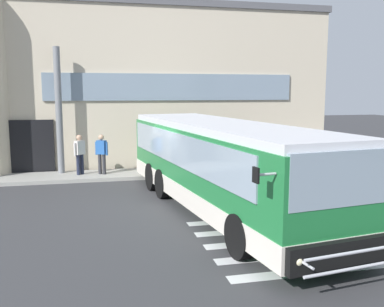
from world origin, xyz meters
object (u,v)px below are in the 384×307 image
Objects in this scene: passenger_near_column at (80,153)px; entry_support_column at (59,111)px; safety_bollard_yellow at (228,167)px; passenger_by_doorway at (102,151)px; bus_main_foreground at (221,168)px.

entry_support_column is at bearing 144.18° from passenger_near_column.
safety_bollard_yellow is at bearing -11.32° from passenger_near_column.
passenger_by_doorway is 5.36m from safety_bollard_yellow.
bus_main_foreground is 6.95m from passenger_by_doorway.
safety_bollard_yellow is (5.20, -1.13, -0.66)m from passenger_by_doorway.
passenger_near_column is 1.86× the size of safety_bollard_yellow.
entry_support_column reaches higher than passenger_by_doorway.
bus_main_foreground reaches higher than safety_bollard_yellow.
safety_bollard_yellow is (1.83, 4.94, -0.88)m from bus_main_foreground.
safety_bollard_yellow is at bearing 69.69° from bus_main_foreground.
safety_bollard_yellow is at bearing -12.27° from passenger_by_doorway.
bus_main_foreground is 7.51m from passenger_near_column.
entry_support_column is 8.57m from bus_main_foreground.
entry_support_column is 3.16× the size of passenger_by_doorway.
bus_main_foreground reaches higher than passenger_near_column.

